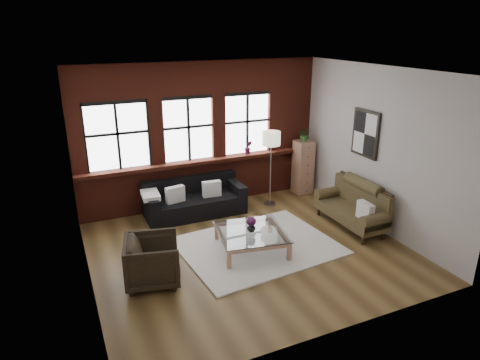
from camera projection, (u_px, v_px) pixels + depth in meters
name	position (u px, v px, depth m)	size (l,w,h in m)	color
floor	(248.00, 250.00, 7.86)	(5.50, 5.50, 0.00)	brown
ceiling	(250.00, 71.00, 6.77)	(5.50, 5.50, 0.00)	white
wall_back	(201.00, 135.00, 9.46)	(5.50, 5.50, 0.00)	#B7B0AB
wall_front	(337.00, 225.00, 5.17)	(5.50, 5.50, 0.00)	#B7B0AB
wall_left	(79.00, 191.00, 6.26)	(5.00, 5.00, 0.00)	#B7B0AB
wall_right	(376.00, 149.00, 8.38)	(5.00, 5.00, 0.00)	#B7B0AB
brick_backwall	(202.00, 136.00, 9.41)	(5.50, 0.12, 3.20)	maroon
sill_ledge	(204.00, 161.00, 9.52)	(5.50, 0.30, 0.08)	maroon
window_left	(118.00, 137.00, 8.68)	(1.38, 0.10, 1.50)	black
window_mid	(188.00, 130.00, 9.25)	(1.38, 0.10, 1.50)	black
window_right	(247.00, 124.00, 9.79)	(1.38, 0.10, 1.50)	black
wall_poster	(366.00, 134.00, 8.54)	(0.05, 0.74, 0.94)	black
shag_rug	(258.00, 246.00, 7.96)	(2.76, 2.17, 0.03)	silver
dark_sofa	(195.00, 198.00, 9.21)	(2.12, 0.86, 0.77)	black
pillow_a	(175.00, 194.00, 8.89)	(0.40, 0.14, 0.34)	silver
pillow_b	(212.00, 189.00, 9.20)	(0.40, 0.14, 0.34)	silver
vintage_settee	(351.00, 206.00, 8.62)	(0.76, 1.70, 0.91)	#473B20
pillow_settee	(365.00, 211.00, 8.10)	(0.14, 0.38, 0.34)	silver
armchair	(153.00, 261.00, 6.74)	(0.82, 0.85, 0.77)	black
coffee_table	(251.00, 241.00, 7.77)	(1.19, 1.19, 0.40)	#A9785B
vase	(251.00, 227.00, 7.68)	(0.16, 0.16, 0.16)	#B2B2B2
flowers	(251.00, 221.00, 7.64)	(0.17, 0.17, 0.17)	#581E4B
drawer_chest	(303.00, 167.00, 10.35)	(0.40, 0.40, 1.31)	#A9785B
potted_plant_top	(305.00, 134.00, 10.07)	(0.30, 0.26, 0.33)	#2D5923
floor_lamp	(271.00, 166.00, 9.56)	(0.40, 0.40, 1.86)	#A5A5A8
sill_plant	(248.00, 147.00, 9.85)	(0.18, 0.14, 0.32)	#581E4B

